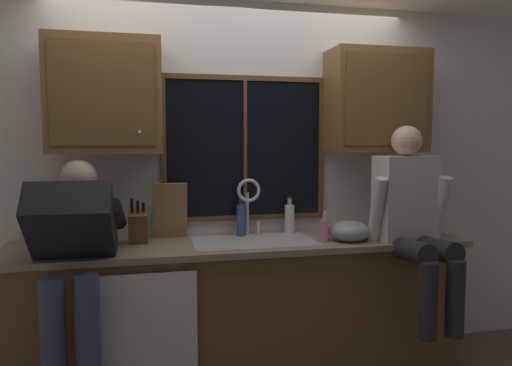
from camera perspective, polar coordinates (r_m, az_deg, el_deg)
The scene contains 22 objects.
back_wall at distance 3.45m, azimuth -2.83°, elevation -0.01°, with size 5.32×0.12×2.55m, color silver.
window_glass at distance 3.39m, azimuth -1.34°, elevation 4.13°, with size 1.10×0.02×0.95m, color black.
window_frame_top at distance 3.41m, azimuth -1.32°, elevation 12.44°, with size 1.17×0.02×0.04m, color brown.
window_frame_bottom at distance 3.42m, azimuth -1.29°, elevation -4.15°, with size 1.17×0.02×0.04m, color brown.
window_frame_left at distance 3.31m, azimuth -10.99°, elevation 4.02°, with size 0.04×0.02×0.95m, color brown.
window_frame_right at distance 3.54m, azimuth 7.77°, elevation 4.12°, with size 0.04×0.02×0.95m, color brown.
window_mullion_center at distance 3.38m, azimuth -1.30°, elevation 4.13°, with size 0.02×0.02×0.95m, color brown.
lower_cabinet_run at distance 3.30m, azimuth -1.69°, elevation -15.15°, with size 2.92×0.58×0.88m, color brown.
countertop at distance 3.15m, azimuth -1.64°, elevation -7.40°, with size 2.98×0.62×0.04m, color gray.
dishwasher_front at distance 2.94m, azimuth -13.13°, elevation -17.47°, with size 0.60×0.02×0.74m, color white.
upper_cabinet_left at distance 3.18m, azimuth -17.56°, elevation 9.88°, with size 0.69×0.36×0.72m.
upper_cabinet_right at distance 3.55m, azimuth 14.21°, elevation 9.43°, with size 0.69×0.36×0.72m.
sink at distance 3.19m, azimuth -0.27°, elevation -8.66°, with size 0.80×0.46×0.21m.
faucet at distance 3.31m, azimuth -0.82°, elevation -2.00°, with size 0.18×0.09×0.40m.
person_standing at distance 2.86m, azimuth -20.94°, elevation -8.39°, with size 0.53×0.72×1.47m.
person_sitting_on_counter at distance 3.26m, azimuth 18.23°, elevation -3.60°, with size 0.54×0.62×1.26m.
knife_block at distance 3.16m, azimuth -13.89°, elevation -5.12°, with size 0.12×0.18×0.32m.
cutting_board at distance 3.28m, azimuth -10.24°, elevation -3.28°, with size 0.23×0.02×0.39m, color #997047.
mixing_bowl at distance 3.24m, azimuth 11.09°, elevation -5.66°, with size 0.28×0.28×0.14m, color #8C99A8.
soap_dispenser at distance 3.18m, azimuth 8.22°, elevation -5.55°, with size 0.06×0.07×0.20m.
bottle_green_glass at distance 3.31m, azimuth -1.82°, elevation -4.34°, with size 0.06×0.06×0.29m.
bottle_tall_clear at distance 3.43m, azimuth 4.03°, elevation -4.20°, with size 0.07×0.07×0.26m.
Camera 1 is at (-0.59, -3.33, 1.58)m, focal length 33.48 mm.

